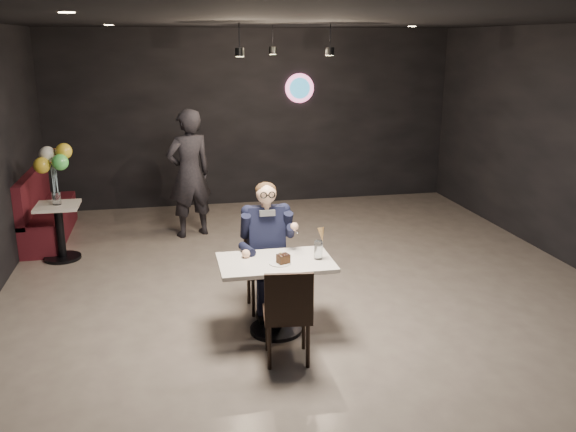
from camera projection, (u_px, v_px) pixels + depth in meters
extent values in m
plane|color=gray|center=(316.00, 304.00, 6.72)|extent=(9.00, 9.00, 0.00)
cube|color=black|center=(281.00, 33.00, 7.80)|extent=(1.40, 1.20, 0.36)
cube|color=white|center=(276.00, 296.00, 5.98)|extent=(1.10, 0.70, 0.75)
cube|color=black|center=(266.00, 269.00, 6.48)|extent=(0.42, 0.46, 0.92)
cube|color=black|center=(287.00, 312.00, 5.44)|extent=(0.47, 0.51, 0.92)
cube|color=black|center=(266.00, 245.00, 6.41)|extent=(0.60, 0.80, 1.44)
cylinder|color=white|center=(280.00, 263.00, 5.80)|extent=(0.21, 0.21, 0.01)
cube|color=black|center=(283.00, 259.00, 5.78)|extent=(0.13, 0.12, 0.08)
ellipsoid|color=green|center=(284.00, 255.00, 5.77)|extent=(0.06, 0.04, 0.01)
cylinder|color=silver|center=(318.00, 250.00, 5.90)|extent=(0.08, 0.08, 0.18)
cone|color=tan|center=(322.00, 235.00, 5.86)|extent=(0.08, 0.08, 0.14)
cube|color=#410E12|center=(48.00, 205.00, 8.84)|extent=(0.50, 1.98, 0.99)
cube|color=white|center=(60.00, 235.00, 8.00)|extent=(0.54, 0.54, 0.68)
cylinder|color=silver|center=(56.00, 198.00, 7.86)|extent=(0.11, 0.11, 0.16)
cube|color=yellow|center=(53.00, 169.00, 7.76)|extent=(0.38, 0.38, 0.63)
imported|color=black|center=(189.00, 174.00, 8.83)|extent=(0.80, 0.66, 1.87)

